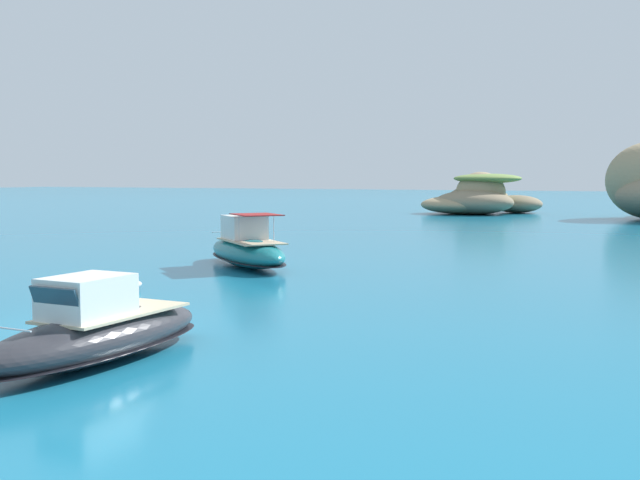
% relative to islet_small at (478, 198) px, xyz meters
% --- Properties ---
extents(ground_plane, '(400.00, 400.00, 0.00)m').
position_rel_islet_small_xyz_m(ground_plane, '(5.48, -67.65, -1.67)').
color(ground_plane, '#197093').
extents(islet_small, '(14.89, 14.72, 4.60)m').
position_rel_islet_small_xyz_m(islet_small, '(0.00, 0.00, 0.00)').
color(islet_small, '#9E8966').
rests_on(islet_small, ground).
extents(motorboat_teal, '(7.54, 6.99, 2.48)m').
position_rel_islet_small_xyz_m(motorboat_teal, '(2.17, -53.73, -0.87)').
color(motorboat_teal, '#19727A').
rests_on(motorboat_teal, ground).
extents(motorboat_charcoal, '(2.19, 6.76, 1.99)m').
position_rel_islet_small_xyz_m(motorboat_charcoal, '(8.45, -70.97, -1.00)').
color(motorboat_charcoal, '#2D2D33').
rests_on(motorboat_charcoal, ground).
extents(dinghy_tender, '(1.11, 2.80, 0.58)m').
position_rel_islet_small_xyz_m(dinghy_tender, '(2.12, -62.84, -1.44)').
color(dinghy_tender, '#B2B2B2').
rests_on(dinghy_tender, ground).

